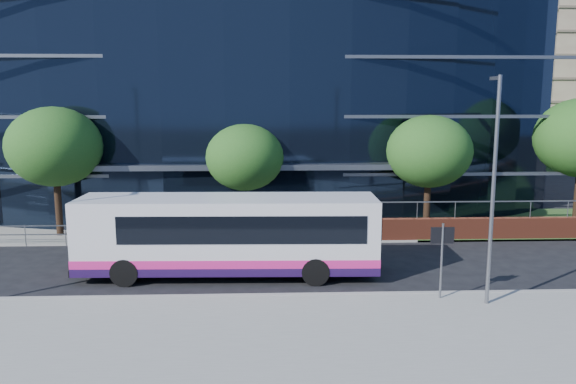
{
  "coord_description": "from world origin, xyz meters",
  "views": [
    {
      "loc": [
        -1.83,
        -21.01,
        7.35
      ],
      "look_at": [
        -0.7,
        8.0,
        2.53
      ],
      "focal_mm": 35.0,
      "sensor_mm": 36.0,
      "label": 1
    }
  ],
  "objects_px": {
    "tree_dist_e": "(501,125)",
    "tree_far_c": "(429,152)",
    "street_sign": "(442,245)",
    "city_bus": "(231,235)",
    "tree_far_a": "(54,147)",
    "streetlight_east": "(493,184)",
    "tree_far_b": "(245,157)"
  },
  "relations": [
    {
      "from": "tree_far_b",
      "to": "tree_dist_e",
      "type": "distance_m",
      "value": 40.74
    },
    {
      "from": "city_bus",
      "to": "streetlight_east",
      "type": "bearing_deg",
      "value": -21.56
    },
    {
      "from": "street_sign",
      "to": "tree_far_c",
      "type": "height_order",
      "value": "tree_far_c"
    },
    {
      "from": "tree_far_c",
      "to": "tree_dist_e",
      "type": "distance_m",
      "value": 35.36
    },
    {
      "from": "tree_dist_e",
      "to": "streetlight_east",
      "type": "xyz_separation_m",
      "value": [
        -18.0,
        -42.17,
        -0.1
      ]
    },
    {
      "from": "tree_far_b",
      "to": "tree_far_c",
      "type": "height_order",
      "value": "tree_far_c"
    },
    {
      "from": "street_sign",
      "to": "tree_far_b",
      "type": "height_order",
      "value": "tree_far_b"
    },
    {
      "from": "tree_far_b",
      "to": "streetlight_east",
      "type": "relative_size",
      "value": 0.76
    },
    {
      "from": "street_sign",
      "to": "city_bus",
      "type": "distance_m",
      "value": 8.53
    },
    {
      "from": "tree_far_c",
      "to": "streetlight_east",
      "type": "distance_m",
      "value": 11.22
    },
    {
      "from": "street_sign",
      "to": "tree_far_c",
      "type": "bearing_deg",
      "value": 76.71
    },
    {
      "from": "streetlight_east",
      "to": "city_bus",
      "type": "relative_size",
      "value": 0.64
    },
    {
      "from": "tree_far_a",
      "to": "tree_far_b",
      "type": "distance_m",
      "value": 10.03
    },
    {
      "from": "tree_far_a",
      "to": "tree_dist_e",
      "type": "distance_m",
      "value": 48.27
    },
    {
      "from": "street_sign",
      "to": "tree_far_a",
      "type": "distance_m",
      "value": 20.63
    },
    {
      "from": "streetlight_east",
      "to": "tree_far_b",
      "type": "bearing_deg",
      "value": 127.63
    },
    {
      "from": "tree_far_a",
      "to": "city_bus",
      "type": "bearing_deg",
      "value": -36.7
    },
    {
      "from": "tree_far_c",
      "to": "city_bus",
      "type": "xyz_separation_m",
      "value": [
        -10.33,
        -7.21,
        -2.76
      ]
    },
    {
      "from": "tree_far_a",
      "to": "tree_far_c",
      "type": "xyz_separation_m",
      "value": [
        20.0,
        0.0,
        -0.33
      ]
    },
    {
      "from": "city_bus",
      "to": "tree_far_a",
      "type": "bearing_deg",
      "value": 144.76
    },
    {
      "from": "street_sign",
      "to": "tree_far_c",
      "type": "distance_m",
      "value": 11.14
    },
    {
      "from": "tree_dist_e",
      "to": "tree_far_c",
      "type": "bearing_deg",
      "value": -118.74
    },
    {
      "from": "tree_far_a",
      "to": "tree_dist_e",
      "type": "height_order",
      "value": "tree_far_a"
    },
    {
      "from": "street_sign",
      "to": "city_bus",
      "type": "relative_size",
      "value": 0.23
    },
    {
      "from": "streetlight_east",
      "to": "city_bus",
      "type": "bearing_deg",
      "value": 156.98
    },
    {
      "from": "tree_far_a",
      "to": "tree_far_b",
      "type": "relative_size",
      "value": 1.15
    },
    {
      "from": "tree_far_a",
      "to": "streetlight_east",
      "type": "height_order",
      "value": "streetlight_east"
    },
    {
      "from": "tree_far_c",
      "to": "tree_dist_e",
      "type": "height_order",
      "value": "same"
    },
    {
      "from": "tree_far_c",
      "to": "city_bus",
      "type": "relative_size",
      "value": 0.52
    },
    {
      "from": "tree_far_a",
      "to": "streetlight_east",
      "type": "distance_m",
      "value": 22.05
    },
    {
      "from": "tree_far_b",
      "to": "city_bus",
      "type": "height_order",
      "value": "tree_far_b"
    },
    {
      "from": "tree_far_b",
      "to": "streetlight_east",
      "type": "distance_m",
      "value": 14.74
    }
  ]
}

